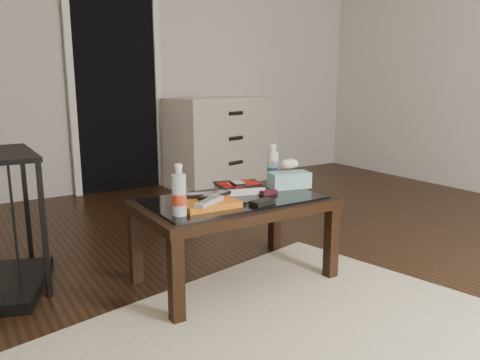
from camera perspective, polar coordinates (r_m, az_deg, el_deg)
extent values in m
plane|color=black|center=(2.92, 9.27, -9.55)|extent=(5.00, 5.00, 0.00)
plane|color=beige|center=(4.88, -10.60, 15.13)|extent=(5.00, 0.00, 5.00)
cube|color=black|center=(4.71, -14.89, 10.80)|extent=(0.80, 0.05, 2.00)
cube|color=silver|center=(4.57, -19.88, 10.47)|extent=(0.06, 0.04, 2.04)
cube|color=silver|center=(4.83, -9.94, 11.04)|extent=(0.06, 0.04, 2.04)
cube|color=black|center=(2.13, -7.79, -12.11)|extent=(0.06, 0.06, 0.40)
cube|color=black|center=(2.61, 11.06, -7.59)|extent=(0.06, 0.06, 0.40)
cube|color=black|center=(2.58, -12.64, -7.92)|extent=(0.06, 0.06, 0.40)
cube|color=black|center=(2.99, 4.23, -4.86)|extent=(0.06, 0.06, 0.40)
cube|color=black|center=(2.47, -0.72, -3.01)|extent=(1.00, 0.60, 0.05)
cube|color=black|center=(2.47, -0.72, -2.32)|extent=(0.90, 0.50, 0.01)
cube|color=beige|center=(2.04, 5.78, -19.37)|extent=(2.27, 1.88, 0.01)
cube|color=beige|center=(4.95, -2.13, 4.84)|extent=(1.28, 0.76, 0.90)
cylinder|color=black|center=(4.76, -0.54, 2.13)|extent=(0.18, 0.08, 0.04)
cylinder|color=black|center=(4.72, -0.55, 5.11)|extent=(0.18, 0.08, 0.04)
cylinder|color=black|center=(4.70, -0.55, 8.14)|extent=(0.18, 0.08, 0.04)
cube|color=black|center=(2.49, -22.77, -5.67)|extent=(0.03, 0.03, 0.70)
cube|color=black|center=(3.03, -24.59, -2.80)|extent=(0.03, 0.03, 0.70)
cube|color=orange|center=(2.30, -3.99, -2.86)|extent=(0.28, 0.22, 0.03)
cube|color=#B8B9BE|center=(2.24, -3.77, -2.58)|extent=(0.20, 0.15, 0.02)
cube|color=black|center=(2.36, -3.09, -1.84)|extent=(0.20, 0.12, 0.02)
cube|color=black|center=(2.36, -4.60, -1.80)|extent=(0.21, 0.11, 0.02)
cube|color=black|center=(2.59, -0.17, -0.94)|extent=(0.29, 0.26, 0.05)
cube|color=#AB0F0B|center=(2.58, -0.43, -0.42)|extent=(0.20, 0.14, 0.01)
cube|color=black|center=(2.54, -0.27, -0.39)|extent=(0.08, 0.11, 0.02)
cube|color=black|center=(2.54, 3.50, -1.50)|extent=(0.09, 0.05, 0.02)
cube|color=black|center=(2.34, 2.73, -2.73)|extent=(0.13, 0.09, 0.02)
cylinder|color=silver|center=(2.14, -7.46, -1.20)|extent=(0.08, 0.08, 0.24)
cylinder|color=white|center=(2.79, 4.02, 1.97)|extent=(0.07, 0.07, 0.24)
cube|color=teal|center=(2.71, 6.02, 0.01)|extent=(0.25, 0.17, 0.09)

